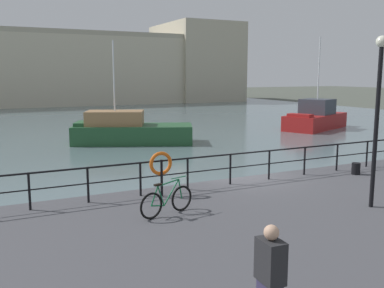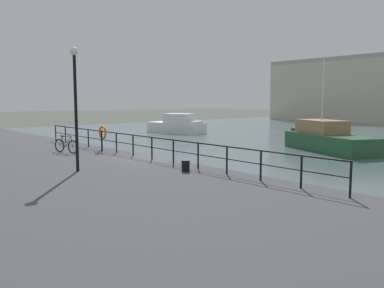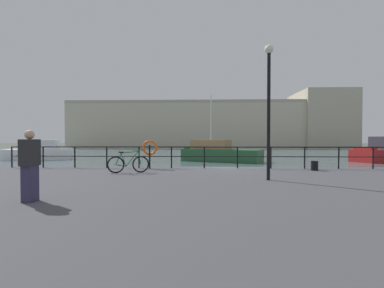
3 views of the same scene
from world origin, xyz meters
name	(u,v)px [view 3 (image 3 of 3)]	position (x,y,z in m)	size (l,w,h in m)	color
ground_plane	(227,185)	(0.00, 0.00, 0.00)	(240.00, 240.00, 0.00)	#4C5147
water_basin	(212,154)	(0.00, 30.20, 0.01)	(80.00, 60.00, 0.01)	slate
quay_promenade	(244,204)	(0.00, -6.50, 0.47)	(56.00, 13.00, 0.94)	#47474C
harbor_building	(231,126)	(5.50, 58.53, 5.50)	(66.44, 16.26, 13.50)	#C1B79E
moored_blue_motorboat	(219,153)	(0.35, 15.14, 0.89)	(8.52, 5.94, 6.93)	#23512D
moored_small_launch	(40,152)	(-19.61, 16.89, 0.89)	(7.28, 3.89, 2.20)	white
quay_railing	(221,153)	(-0.36, -0.75, 1.68)	(21.29, 0.07, 1.08)	black
parked_bicycle	(128,164)	(-4.44, -2.84, 1.33)	(1.72, 0.54, 0.98)	black
mooring_bollard	(314,166)	(3.89, -1.57, 1.16)	(0.32, 0.32, 0.44)	black
life_ring_stand	(150,149)	(-3.85, -1.00, 1.91)	(0.75, 0.16, 1.40)	black
quay_lamp_post	(269,94)	(1.10, -4.77, 3.99)	(0.32, 0.32, 4.80)	black
standing_person	(30,165)	(-5.28, -8.59, 1.80)	(0.30, 0.46, 1.69)	#332D4C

